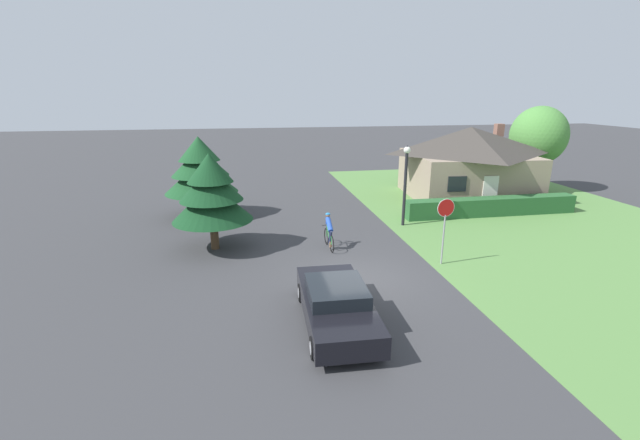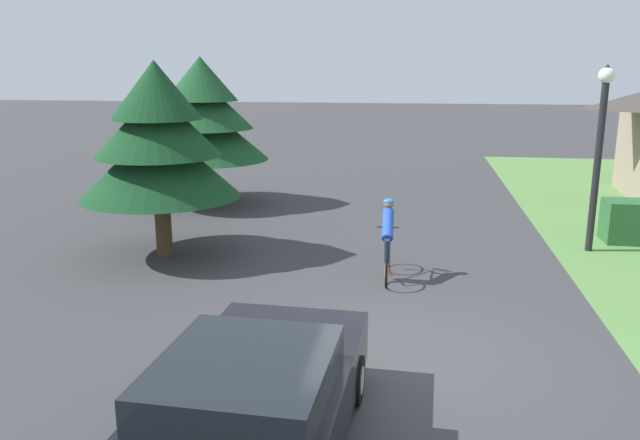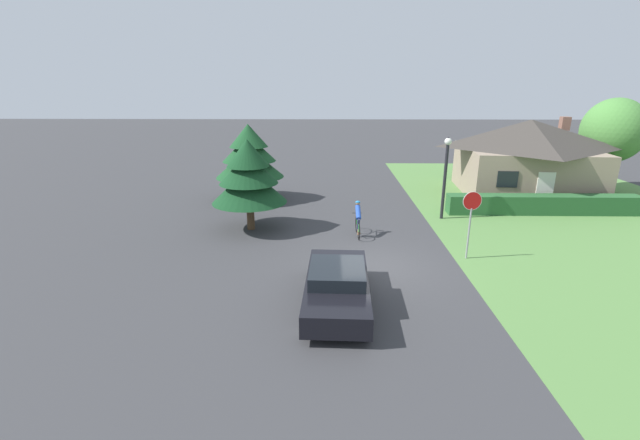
{
  "view_description": "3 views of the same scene",
  "coord_description": "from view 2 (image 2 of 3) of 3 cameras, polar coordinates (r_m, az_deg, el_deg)",
  "views": [
    {
      "loc": [
        -3.94,
        -13.95,
        6.67
      ],
      "look_at": [
        -1.02,
        2.42,
        1.66
      ],
      "focal_mm": 24.0,
      "sensor_mm": 36.0,
      "label": 1
    },
    {
      "loc": [
        0.14,
        -8.26,
        4.02
      ],
      "look_at": [
        -1.68,
        3.15,
        1.23
      ],
      "focal_mm": 35.0,
      "sensor_mm": 36.0,
      "label": 2
    },
    {
      "loc": [
        -1.78,
        -14.72,
        6.56
      ],
      "look_at": [
        -2.06,
        1.06,
        1.52
      ],
      "focal_mm": 24.0,
      "sensor_mm": 36.0,
      "label": 3
    }
  ],
  "objects": [
    {
      "name": "ground_plane",
      "position": [
        9.19,
        7.46,
        -12.49
      ],
      "size": [
        140.0,
        140.0,
        0.0
      ],
      "primitive_type": "plane",
      "color": "#38383A"
    },
    {
      "name": "sedan_left_lane",
      "position": [
        6.57,
        -6.74,
        -17.4
      ],
      "size": [
        2.07,
        4.77,
        1.3
      ],
      "rotation": [
        0.0,
        0.0,
        1.54
      ],
      "color": "black",
      "rests_on": "ground"
    },
    {
      "name": "conifer_tall_near",
      "position": [
        13.87,
        -14.58,
        7.09
      ],
      "size": [
        3.45,
        3.45,
        4.23
      ],
      "color": "#4C3823",
      "rests_on": "ground"
    },
    {
      "name": "cyclist",
      "position": [
        12.28,
        6.2,
        -1.99
      ],
      "size": [
        0.44,
        1.8,
        1.57
      ],
      "rotation": [
        0.0,
        0.0,
        1.6
      ],
      "color": "black",
      "rests_on": "ground"
    },
    {
      "name": "street_lamp",
      "position": [
        15.03,
        24.23,
        6.85
      ],
      "size": [
        0.34,
        0.34,
        4.14
      ],
      "color": "black",
      "rests_on": "ground"
    },
    {
      "name": "conifer_tall_far",
      "position": [
        19.14,
        -10.74,
        9.31
      ],
      "size": [
        3.91,
        3.91,
        4.41
      ],
      "color": "#4C3823",
      "rests_on": "ground"
    }
  ]
}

